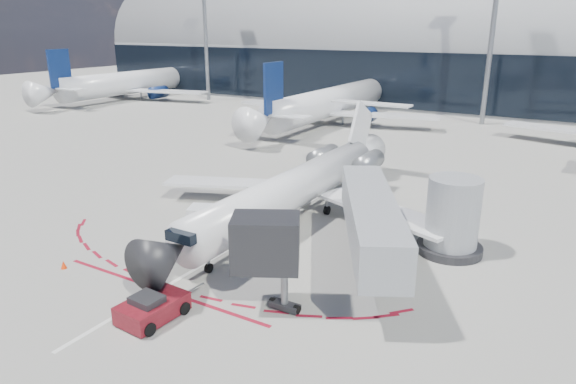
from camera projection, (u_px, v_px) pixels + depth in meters
The scene contains 15 objects.
ground at pixel (275, 222), 36.81m from camera, with size 260.00×260.00×0.00m, color gray.
apron_centerline at pixel (289, 214), 38.44m from camera, with size 0.25×40.00×0.01m, color silver.
apron_stop_bar at pixel (160, 290), 27.40m from camera, with size 14.00×0.25×0.01m, color maroon.
terminal_building at pixel (477, 56), 87.33m from camera, with size 150.00×24.15×24.00m.
jet_bridge at pixel (394, 222), 28.66m from camera, with size 10.03×15.20×4.90m.
light_mast_west at pixel (205, 31), 94.06m from camera, with size 0.70×0.70×25.00m, color gray.
light_mast_centre at pixel (492, 33), 69.79m from camera, with size 0.70×0.70×25.00m, color gray.
regional_jet at pixel (300, 185), 37.26m from camera, with size 23.67×29.19×7.31m.
pushback_tug at pixel (152, 308), 24.54m from camera, with size 2.34×5.15×1.32m.
ramp_worker at pixel (186, 251), 30.19m from camera, with size 0.57×0.37×1.56m, color #C6E818.
uld_container at pixel (203, 221), 34.36m from camera, with size 2.66×2.49×1.99m.
safety_cone_left at pixel (64, 265), 29.74m from camera, with size 0.35×0.35×0.48m, color red.
safety_cone_right at pixel (138, 263), 29.97m from camera, with size 0.35×0.35×0.49m, color red.
bg_airliner_0 at pixel (134, 66), 98.21m from camera, with size 37.95×40.18×12.28m, color silver, non-canonical shape.
bg_airliner_1 at pixel (332, 81), 73.05m from camera, with size 36.56×38.71×11.83m, color silver, non-canonical shape.
Camera 1 is at (18.35, -29.04, 13.43)m, focal length 32.00 mm.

